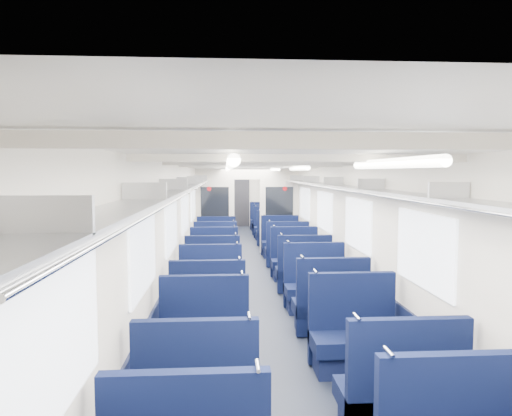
# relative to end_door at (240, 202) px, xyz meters

# --- Properties ---
(floor) EXTENTS (2.80, 18.00, 0.01)m
(floor) POSITION_rel_end_door_xyz_m (0.00, -8.94, -1.00)
(floor) COLOR black
(floor) RESTS_ON ground
(ceiling) EXTENTS (2.80, 18.00, 0.01)m
(ceiling) POSITION_rel_end_door_xyz_m (0.00, -8.94, 1.35)
(ceiling) COLOR white
(ceiling) RESTS_ON wall_left
(wall_left) EXTENTS (0.02, 18.00, 2.35)m
(wall_left) POSITION_rel_end_door_xyz_m (-1.40, -8.94, 0.18)
(wall_left) COLOR beige
(wall_left) RESTS_ON floor
(dado_left) EXTENTS (0.03, 17.90, 0.70)m
(dado_left) POSITION_rel_end_door_xyz_m (-1.39, -8.94, -0.65)
(dado_left) COLOR black
(dado_left) RESTS_ON floor
(wall_right) EXTENTS (0.02, 18.00, 2.35)m
(wall_right) POSITION_rel_end_door_xyz_m (1.40, -8.94, 0.18)
(wall_right) COLOR beige
(wall_right) RESTS_ON floor
(dado_right) EXTENTS (0.03, 17.90, 0.70)m
(dado_right) POSITION_rel_end_door_xyz_m (1.39, -8.94, -0.65)
(dado_right) COLOR black
(dado_right) RESTS_ON floor
(wall_far) EXTENTS (2.80, 0.02, 2.35)m
(wall_far) POSITION_rel_end_door_xyz_m (0.00, 0.06, 0.18)
(wall_far) COLOR beige
(wall_far) RESTS_ON floor
(luggage_rack_left) EXTENTS (0.36, 17.40, 0.18)m
(luggage_rack_left) POSITION_rel_end_door_xyz_m (-1.21, -8.94, 0.97)
(luggage_rack_left) COLOR #B2B5BA
(luggage_rack_left) RESTS_ON wall_left
(luggage_rack_right) EXTENTS (0.36, 17.40, 0.18)m
(luggage_rack_right) POSITION_rel_end_door_xyz_m (1.21, -8.94, 0.97)
(luggage_rack_right) COLOR #B2B5BA
(luggage_rack_right) RESTS_ON wall_right
(windows) EXTENTS (2.78, 15.60, 0.75)m
(windows) POSITION_rel_end_door_xyz_m (0.00, -9.40, 0.42)
(windows) COLOR white
(windows) RESTS_ON wall_left
(ceiling_fittings) EXTENTS (2.70, 16.06, 0.11)m
(ceiling_fittings) POSITION_rel_end_door_xyz_m (0.00, -9.20, 1.29)
(ceiling_fittings) COLOR silver
(ceiling_fittings) RESTS_ON ceiling
(end_door) EXTENTS (0.75, 0.06, 2.00)m
(end_door) POSITION_rel_end_door_xyz_m (0.00, 0.00, 0.00)
(end_door) COLOR black
(end_door) RESTS_ON floor
(bulkhead) EXTENTS (2.80, 0.10, 2.35)m
(bulkhead) POSITION_rel_end_door_xyz_m (-0.00, -6.09, 0.23)
(bulkhead) COLOR silver
(bulkhead) RESTS_ON floor
(seat_4) EXTENTS (0.98, 0.54, 1.10)m
(seat_4) POSITION_rel_end_door_xyz_m (-0.83, -14.94, -0.66)
(seat_4) COLOR #0B1336
(seat_4) RESTS_ON floor
(seat_5) EXTENTS (0.98, 0.54, 1.10)m
(seat_5) POSITION_rel_end_door_xyz_m (0.83, -15.03, -0.66)
(seat_5) COLOR #0B1336
(seat_5) RESTS_ON floor
(seat_6) EXTENTS (0.98, 0.54, 1.10)m
(seat_6) POSITION_rel_end_door_xyz_m (-0.83, -13.69, -0.66)
(seat_6) COLOR #0B1336
(seat_6) RESTS_ON floor
(seat_7) EXTENTS (0.98, 0.54, 1.10)m
(seat_7) POSITION_rel_end_door_xyz_m (0.83, -13.67, -0.66)
(seat_7) COLOR #0B1336
(seat_7) RESTS_ON floor
(seat_8) EXTENTS (0.98, 0.54, 1.10)m
(seat_8) POSITION_rel_end_door_xyz_m (-0.83, -12.55, -0.66)
(seat_8) COLOR #0B1336
(seat_8) RESTS_ON floor
(seat_9) EXTENTS (0.98, 0.54, 1.10)m
(seat_9) POSITION_rel_end_door_xyz_m (0.83, -12.50, -0.66)
(seat_9) COLOR #0B1336
(seat_9) RESTS_ON floor
(seat_10) EXTENTS (0.98, 0.54, 1.10)m
(seat_10) POSITION_rel_end_door_xyz_m (-0.83, -11.52, -0.66)
(seat_10) COLOR #0B1336
(seat_10) RESTS_ON floor
(seat_11) EXTENTS (0.98, 0.54, 1.10)m
(seat_11) POSITION_rel_end_door_xyz_m (0.83, -11.44, -0.66)
(seat_11) COLOR #0B1336
(seat_11) RESTS_ON floor
(seat_12) EXTENTS (0.98, 0.54, 1.10)m
(seat_12) POSITION_rel_end_door_xyz_m (-0.83, -10.25, -0.66)
(seat_12) COLOR #0B1336
(seat_12) RESTS_ON floor
(seat_13) EXTENTS (0.98, 0.54, 1.10)m
(seat_13) POSITION_rel_end_door_xyz_m (0.83, -10.31, -0.66)
(seat_13) COLOR #0B1336
(seat_13) RESTS_ON floor
(seat_14) EXTENTS (0.98, 0.54, 1.10)m
(seat_14) POSITION_rel_end_door_xyz_m (-0.83, -9.24, -0.66)
(seat_14) COLOR #0B1336
(seat_14) RESTS_ON floor
(seat_15) EXTENTS (0.98, 0.54, 1.10)m
(seat_15) POSITION_rel_end_door_xyz_m (0.83, -9.28, -0.66)
(seat_15) COLOR #0B1336
(seat_15) RESTS_ON floor
(seat_16) EXTENTS (0.98, 0.54, 1.10)m
(seat_16) POSITION_rel_end_door_xyz_m (-0.83, -7.91, -0.66)
(seat_16) COLOR #0B1336
(seat_16) RESTS_ON floor
(seat_17) EXTENTS (0.98, 0.54, 1.10)m
(seat_17) POSITION_rel_end_door_xyz_m (0.83, -8.03, -0.66)
(seat_17) COLOR #0B1336
(seat_17) RESTS_ON floor
(seat_18) EXTENTS (0.98, 0.54, 1.10)m
(seat_18) POSITION_rel_end_door_xyz_m (-0.83, -6.97, -0.66)
(seat_18) COLOR #0B1336
(seat_18) RESTS_ON floor
(seat_19) EXTENTS (0.98, 0.54, 1.10)m
(seat_19) POSITION_rel_end_door_xyz_m (0.83, -6.77, -0.66)
(seat_19) COLOR #0B1336
(seat_19) RESTS_ON floor
(seat_20) EXTENTS (0.98, 0.54, 1.10)m
(seat_20) POSITION_rel_end_door_xyz_m (-0.83, -4.83, -0.66)
(seat_20) COLOR #0B1336
(seat_20) RESTS_ON floor
(seat_21) EXTENTS (0.98, 0.54, 1.10)m
(seat_21) POSITION_rel_end_door_xyz_m (0.83, -4.93, -0.66)
(seat_21) COLOR #0B1336
(seat_21) RESTS_ON floor
(seat_22) EXTENTS (0.98, 0.54, 1.10)m
(seat_22) POSITION_rel_end_door_xyz_m (-0.83, -3.56, -0.66)
(seat_22) COLOR #0B1336
(seat_22) RESTS_ON floor
(seat_23) EXTENTS (0.98, 0.54, 1.10)m
(seat_23) POSITION_rel_end_door_xyz_m (0.83, -3.63, -0.66)
(seat_23) COLOR #0B1336
(seat_23) RESTS_ON floor
(seat_24) EXTENTS (0.98, 0.54, 1.10)m
(seat_24) POSITION_rel_end_door_xyz_m (-0.83, -2.59, -0.66)
(seat_24) COLOR #0B1336
(seat_24) RESTS_ON floor
(seat_25) EXTENTS (0.98, 0.54, 1.10)m
(seat_25) POSITION_rel_end_door_xyz_m (0.83, -2.58, -0.66)
(seat_25) COLOR #0B1336
(seat_25) RESTS_ON floor
(seat_26) EXTENTS (0.98, 0.54, 1.10)m
(seat_26) POSITION_rel_end_door_xyz_m (-0.83, -1.40, -0.66)
(seat_26) COLOR #0B1336
(seat_26) RESTS_ON floor
(seat_27) EXTENTS (0.98, 0.54, 1.10)m
(seat_27) POSITION_rel_end_door_xyz_m (0.83, -1.36, -0.66)
(seat_27) COLOR #0B1336
(seat_27) RESTS_ON floor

